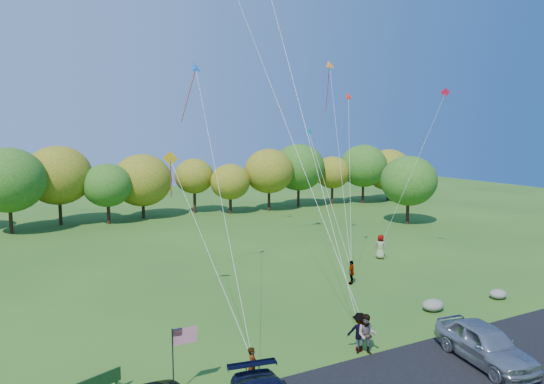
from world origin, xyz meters
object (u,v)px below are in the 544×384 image
(flyer_b, at_px, (367,334))
(flyer_d, at_px, (351,272))
(flyer_e, at_px, (380,247))
(flyer_a, at_px, (252,366))
(flyer_c, at_px, (360,332))
(minivan_silver, at_px, (485,344))

(flyer_b, bearing_deg, flyer_d, 95.23)
(flyer_d, distance_m, flyer_e, 7.28)
(flyer_d, bearing_deg, flyer_a, -1.67)
(flyer_a, relative_size, flyer_b, 0.83)
(flyer_b, height_order, flyer_e, flyer_e)
(flyer_c, bearing_deg, flyer_d, -85.62)
(minivan_silver, bearing_deg, flyer_c, 148.34)
(flyer_a, distance_m, flyer_d, 14.15)
(flyer_c, xyz_separation_m, flyer_d, (5.59, 8.14, -0.10))
(minivan_silver, height_order, flyer_d, minivan_silver)
(minivan_silver, relative_size, flyer_d, 3.10)
(flyer_b, bearing_deg, flyer_c, 134.25)
(flyer_a, relative_size, flyer_d, 0.97)
(flyer_d, bearing_deg, flyer_b, 18.13)
(flyer_c, xyz_separation_m, flyer_e, (11.54, 12.33, 0.07))
(minivan_silver, height_order, flyer_a, minivan_silver)
(minivan_silver, relative_size, flyer_a, 3.21)
(minivan_silver, relative_size, flyer_c, 2.75)
(flyer_c, height_order, flyer_e, flyer_e)
(flyer_b, xyz_separation_m, flyer_c, (-0.05, 0.46, -0.03))
(flyer_b, bearing_deg, flyer_e, 86.08)
(flyer_c, bearing_deg, flyer_e, -94.24)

